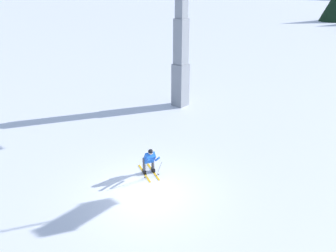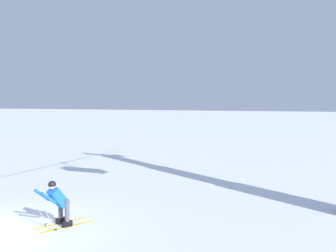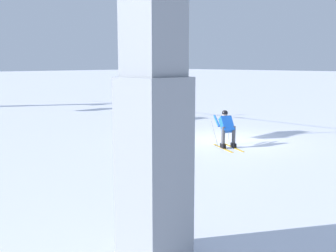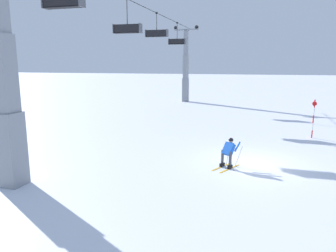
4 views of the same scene
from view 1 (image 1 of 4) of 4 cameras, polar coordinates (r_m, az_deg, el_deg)
The scene contains 3 objects.
ground_plane at distance 14.18m, azimuth -3.23°, elevation -11.02°, with size 260.00×260.00×0.00m, color white.
skier_carving_main at distance 14.92m, azimuth -3.11°, elevation -5.65°, with size 1.70×1.26×1.48m.
lift_tower_near at distance 22.33m, azimuth 2.18°, elevation 12.62°, with size 0.87×2.90×9.14m.
Camera 1 is at (8.18, -8.29, 8.09)m, focal length 36.23 mm.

